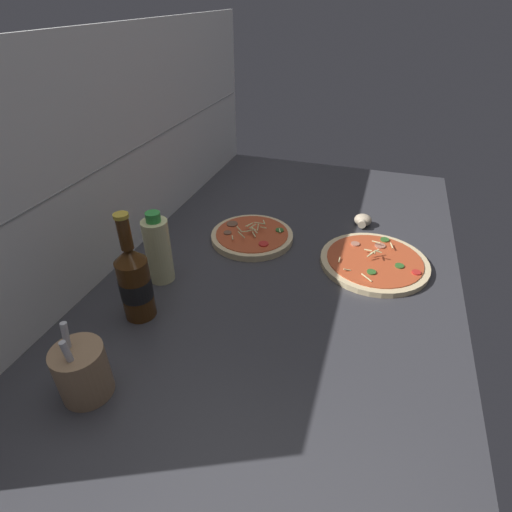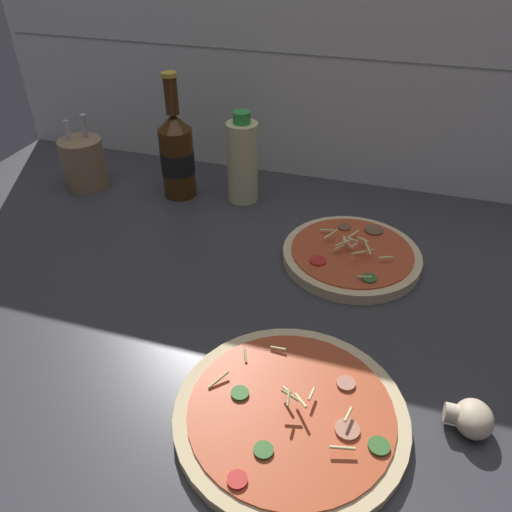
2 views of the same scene
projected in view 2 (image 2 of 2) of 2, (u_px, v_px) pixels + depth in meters
The scene contains 8 objects.
counter_slab at pixel (276, 303), 83.46cm from camera, with size 160.00×90.00×2.50cm.
tile_backsplash at pixel (338, 57), 102.01cm from camera, with size 160.00×1.13×60.00cm.
pizza_near at pixel (291, 414), 62.75cm from camera, with size 29.54×29.54×5.06cm.
pizza_far at pixel (351, 255), 90.41cm from camera, with size 24.88×24.88×5.08cm.
beer_bottle at pixel (177, 154), 106.05cm from camera, with size 7.25×7.25×26.52cm.
oil_bottle at pixel (242, 161), 104.70cm from camera, with size 6.55×6.55×19.50cm.
mushroom_left at pixel (471, 418), 61.12cm from camera, with size 5.82×5.54×3.88cm.
utensil_crock at pixel (84, 162), 111.93cm from camera, with size 9.44×9.44×16.22cm.
Camera 2 is at (15.65, -61.39, 56.23)cm, focal length 35.00 mm.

